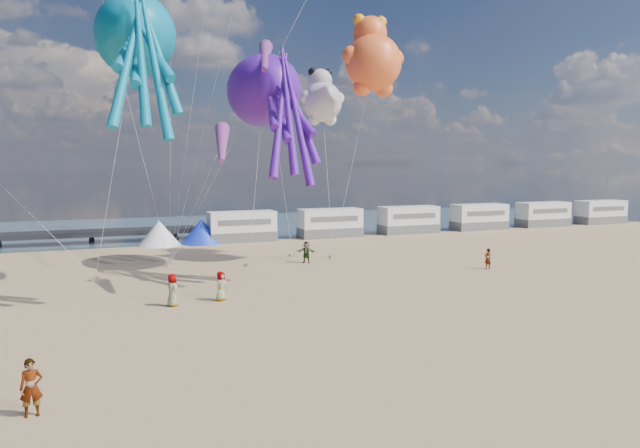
{
  "coord_description": "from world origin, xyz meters",
  "views": [
    {
      "loc": [
        -7.24,
        -15.39,
        7.67
      ],
      "look_at": [
        1.1,
        6.0,
        5.26
      ],
      "focal_mm": 32.0,
      "sensor_mm": 36.0,
      "label": 1
    }
  ],
  "objects": [
    {
      "name": "kite_octopus_teal",
      "position": [
        -4.84,
        21.02,
        15.26
      ],
      "size": [
        5.48,
        10.28,
        11.21
      ],
      "primitive_type": null,
      "rotation": [
        0.0,
        0.0,
        0.13
      ],
      "color": "#077598"
    },
    {
      "name": "tent_white",
      "position": [
        -2.0,
        40.0,
        1.2
      ],
      "size": [
        4.0,
        4.0,
        2.4
      ],
      "primitive_type": "cone",
      "color": "white",
      "rests_on": "ground"
    },
    {
      "name": "motorhome_4",
      "position": [
        44.0,
        40.0,
        1.5
      ],
      "size": [
        6.6,
        2.5,
        3.0
      ],
      "primitive_type": "cube",
      "color": "silver",
      "rests_on": "ground"
    },
    {
      "name": "windsock_mid",
      "position": [
        3.81,
        23.34,
        14.97
      ],
      "size": [
        2.77,
        6.16,
        6.14
      ],
      "primitive_type": null,
      "rotation": [
        0.0,
        0.0,
        -0.3
      ],
      "color": "red"
    },
    {
      "name": "beachgoer_0",
      "position": [
        -3.7,
        15.75,
        0.89
      ],
      "size": [
        0.6,
        0.74,
        1.78
      ],
      "primitive_type": "imported",
      "rotation": [
        0.0,
        0.0,
        1.87
      ],
      "color": "#7F6659",
      "rests_on": "ground"
    },
    {
      "name": "sandbag_d",
      "position": [
        7.72,
        29.3,
        0.11
      ],
      "size": [
        0.5,
        0.35,
        0.22
      ],
      "primitive_type": "cube",
      "color": "gray",
      "rests_on": "ground"
    },
    {
      "name": "sandbag_e",
      "position": [
        -2.37,
        28.39,
        0.11
      ],
      "size": [
        0.5,
        0.35,
        0.22
      ],
      "primitive_type": "cube",
      "color": "gray",
      "rests_on": "ground"
    },
    {
      "name": "water",
      "position": [
        0.0,
        55.0,
        0.02
      ],
      "size": [
        120.0,
        120.0,
        0.0
      ],
      "primitive_type": "plane",
      "color": "#324E61",
      "rests_on": "ground"
    },
    {
      "name": "sandbag_a",
      "position": [
        -7.63,
        24.62,
        0.11
      ],
      "size": [
        0.5,
        0.35,
        0.22
      ],
      "primitive_type": "cube",
      "color": "gray",
      "rests_on": "ground"
    },
    {
      "name": "windsock_right",
      "position": [
        -0.37,
        18.07,
        8.86
      ],
      "size": [
        1.81,
        4.39,
        4.3
      ],
      "primitive_type": null,
      "rotation": [
        0.0,
        0.0,
        -0.22
      ],
      "color": "red"
    },
    {
      "name": "beachgoer_6",
      "position": [
        -0.98,
        16.07,
        0.84
      ],
      "size": [
        0.72,
        0.7,
        1.67
      ],
      "primitive_type": "imported",
      "rotation": [
        0.0,
        0.0,
        0.71
      ],
      "color": "#7F6659",
      "rests_on": "ground"
    },
    {
      "name": "motorhome_3",
      "position": [
        34.5,
        40.0,
        1.5
      ],
      "size": [
        6.6,
        2.5,
        3.0
      ],
      "primitive_type": "cube",
      "color": "silver",
      "rests_on": "ground"
    },
    {
      "name": "tent_blue",
      "position": [
        2.0,
        40.0,
        1.2
      ],
      "size": [
        4.0,
        4.0,
        2.4
      ],
      "primitive_type": "cone",
      "color": "#1933CC",
      "rests_on": "ground"
    },
    {
      "name": "sandbag_c",
      "position": [
        10.53,
        27.28,
        0.11
      ],
      "size": [
        0.5,
        0.35,
        0.22
      ],
      "primitive_type": "cube",
      "color": "gray",
      "rests_on": "ground"
    },
    {
      "name": "kite_octopus_purple",
      "position": [
        4.13,
        25.0,
        12.95
      ],
      "size": [
        6.15,
        10.83,
        11.67
      ],
      "primitive_type": null,
      "rotation": [
        0.0,
        0.0,
        0.18
      ],
      "color": "#4C139C"
    },
    {
      "name": "kite_teddy_orange",
      "position": [
        12.23,
        23.63,
        15.17
      ],
      "size": [
        6.64,
        6.49,
        7.24
      ],
      "primitive_type": null,
      "rotation": [
        0.0,
        0.0,
        -0.42
      ],
      "color": "#FF6329"
    },
    {
      "name": "kite_panda",
      "position": [
        10.13,
        28.65,
        12.75
      ],
      "size": [
        4.25,
        4.04,
        5.55
      ],
      "primitive_type": null,
      "rotation": [
        0.0,
        0.0,
        0.09
      ],
      "color": "silver"
    },
    {
      "name": "motorhome_5",
      "position": [
        53.5,
        40.0,
        1.5
      ],
      "size": [
        6.6,
        2.5,
        3.0
      ],
      "primitive_type": "cube",
      "color": "silver",
      "rests_on": "ground"
    },
    {
      "name": "beachgoer_5",
      "position": [
        19.26,
        18.63,
        0.77
      ],
      "size": [
        1.44,
        0.5,
        1.53
      ],
      "primitive_type": "imported",
      "rotation": [
        0.0,
        0.0,
        3.18
      ],
      "color": "#7F6659",
      "rests_on": "ground"
    },
    {
      "name": "sandbag_b",
      "position": [
        3.23,
        26.22,
        0.11
      ],
      "size": [
        0.5,
        0.35,
        0.22
      ],
      "primitive_type": "cube",
      "color": "gray",
      "rests_on": "ground"
    },
    {
      "name": "motorhome_2",
      "position": [
        25.0,
        40.0,
        1.5
      ],
      "size": [
        6.6,
        2.5,
        3.0
      ],
      "primitive_type": "cube",
      "color": "silver",
      "rests_on": "ground"
    },
    {
      "name": "motorhome_1",
      "position": [
        15.5,
        40.0,
        1.5
      ],
      "size": [
        6.6,
        2.5,
        3.0
      ],
      "primitive_type": "cube",
      "color": "silver",
      "rests_on": "ground"
    },
    {
      "name": "motorhome_0",
      "position": [
        6.0,
        40.0,
        1.5
      ],
      "size": [
        6.6,
        2.5,
        3.0
      ],
      "primitive_type": "cube",
      "color": "silver",
      "rests_on": "ground"
    },
    {
      "name": "beachgoer_4",
      "position": [
        7.73,
        25.96,
        0.84
      ],
      "size": [
        1.06,
        0.83,
        1.68
      ],
      "primitive_type": "imported",
      "rotation": [
        0.0,
        0.0,
        5.78
      ],
      "color": "#7F6659",
      "rests_on": "ground"
    },
    {
      "name": "standing_person",
      "position": [
        -9.37,
        3.4,
        0.9
      ],
      "size": [
        0.69,
        0.48,
        1.8
      ],
      "primitive_type": "imported",
      "rotation": [
        0.0,
        0.0,
        0.08
      ],
      "color": "tan",
      "rests_on": "ground"
    },
    {
      "name": "ground",
      "position": [
        0.0,
        0.0,
        0.0
      ],
      "size": [
        120.0,
        120.0,
        0.0
      ],
      "primitive_type": "plane",
      "color": "tan",
      "rests_on": "ground"
    }
  ]
}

